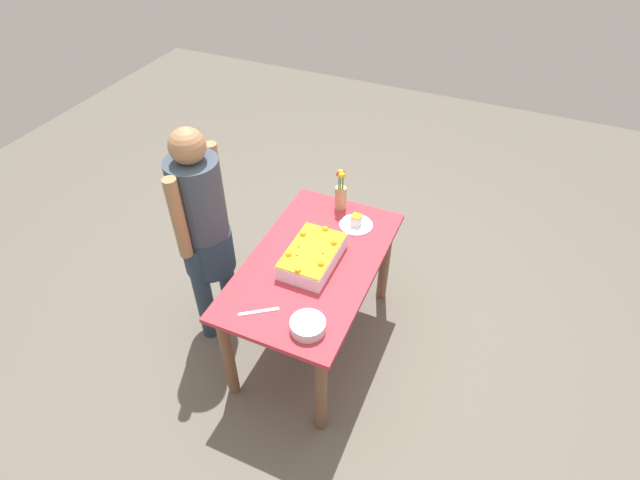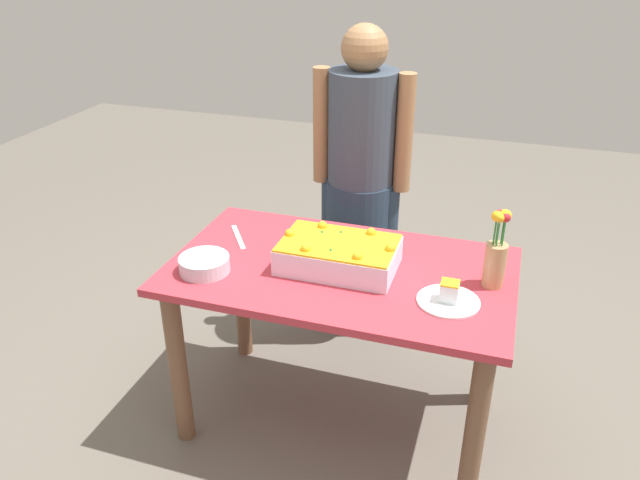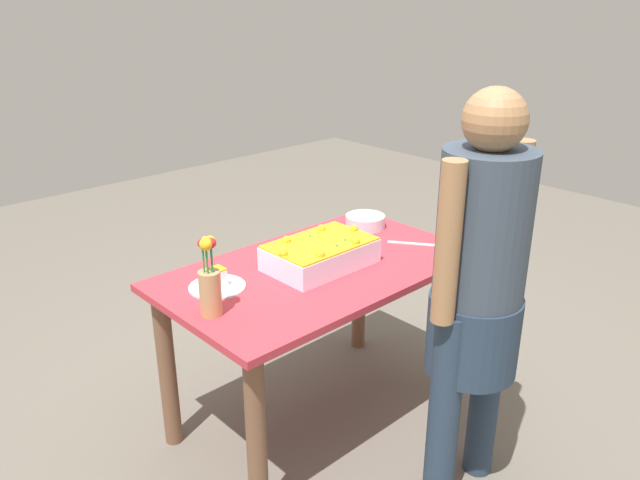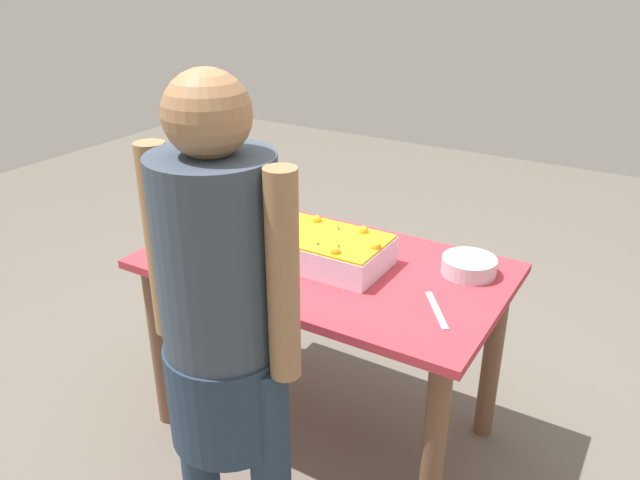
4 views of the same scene
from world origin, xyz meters
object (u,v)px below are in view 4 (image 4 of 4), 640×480
at_px(cake_knife, 437,310).
at_px(fruit_bowl, 469,266).
at_px(flower_vase, 196,205).
at_px(person_standing, 223,326).
at_px(serving_plate_with_slice, 250,223).
at_px(sheet_cake, 326,249).

distance_m(cake_knife, fruit_bowl, 0.29).
relative_size(cake_knife, fruit_bowl, 1.18).
bearing_deg(flower_vase, person_standing, -44.13).
relative_size(serving_plate_with_slice, cake_knife, 0.98).
bearing_deg(serving_plate_with_slice, sheet_cake, -15.84).
distance_m(flower_vase, fruit_bowl, 1.03).
distance_m(sheet_cake, fruit_bowl, 0.49).
distance_m(serving_plate_with_slice, flower_vase, 0.23).
xyz_separation_m(cake_knife, person_standing, (-0.36, -0.56, 0.13)).
relative_size(flower_vase, person_standing, 0.19).
bearing_deg(flower_vase, sheet_cake, 4.28).
height_order(flower_vase, person_standing, person_standing).
relative_size(sheet_cake, serving_plate_with_slice, 1.99).
distance_m(sheet_cake, person_standing, 0.67).
xyz_separation_m(sheet_cake, flower_vase, (-0.55, -0.04, 0.07)).
distance_m(flower_vase, person_standing, 0.89).
xyz_separation_m(cake_knife, fruit_bowl, (0.00, 0.29, 0.03)).
xyz_separation_m(sheet_cake, fruit_bowl, (0.45, 0.18, -0.02)).
xyz_separation_m(sheet_cake, person_standing, (0.09, -0.66, 0.08)).
bearing_deg(fruit_bowl, flower_vase, -167.38).
bearing_deg(serving_plate_with_slice, fruit_bowl, 4.25).
bearing_deg(serving_plate_with_slice, person_standing, -56.85).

